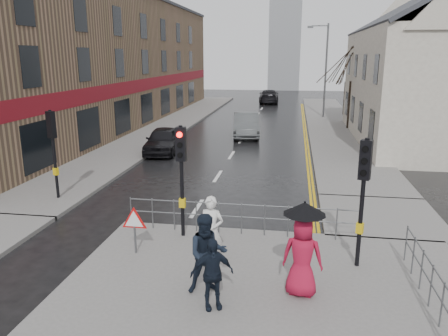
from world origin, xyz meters
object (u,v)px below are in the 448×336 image
(pedestrian_a, at_px, (211,230))
(pedestrian_b, at_px, (207,254))
(car_mid, at_px, (246,125))
(pedestrian_d, at_px, (212,274))
(car_parked, at_px, (163,140))
(pedestrian_with_umbrella, at_px, (303,247))

(pedestrian_a, bearing_deg, pedestrian_b, -74.44)
(car_mid, bearing_deg, pedestrian_a, -93.40)
(pedestrian_b, height_order, pedestrian_d, pedestrian_b)
(car_parked, bearing_deg, pedestrian_d, -75.15)
(pedestrian_with_umbrella, bearing_deg, pedestrian_b, -174.40)
(pedestrian_d, bearing_deg, pedestrian_a, 78.00)
(pedestrian_with_umbrella, distance_m, pedestrian_d, 2.14)
(pedestrian_with_umbrella, height_order, pedestrian_d, pedestrian_with_umbrella)
(car_mid, bearing_deg, pedestrian_with_umbrella, -87.24)
(pedestrian_d, relative_size, car_parked, 0.37)
(pedestrian_d, height_order, car_mid, pedestrian_d)
(pedestrian_with_umbrella, distance_m, car_parked, 16.60)
(pedestrian_a, distance_m, car_parked, 14.47)
(pedestrian_d, height_order, car_parked, pedestrian_d)
(pedestrian_with_umbrella, relative_size, car_parked, 0.52)
(pedestrian_with_umbrella, height_order, car_mid, pedestrian_with_umbrella)
(pedestrian_d, xyz_separation_m, car_mid, (-1.64, 21.55, -0.14))
(pedestrian_b, xyz_separation_m, car_mid, (-1.42, 20.90, -0.28))
(pedestrian_b, xyz_separation_m, pedestrian_d, (0.22, -0.65, -0.14))
(pedestrian_a, distance_m, pedestrian_with_umbrella, 2.66)
(pedestrian_a, height_order, car_mid, pedestrian_a)
(pedestrian_with_umbrella, xyz_separation_m, car_mid, (-3.57, 20.69, -0.50))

